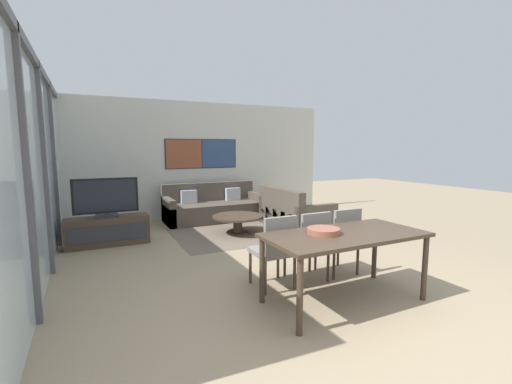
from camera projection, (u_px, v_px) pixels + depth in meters
name	position (u px, v px, depth m)	size (l,w,h in m)	color
ground_plane	(377.00, 325.00, 3.30)	(24.00, 24.00, 0.00)	#9E896B
wall_back	(197.00, 160.00, 8.42)	(6.93, 0.09, 2.80)	silver
window_wall_left	(42.00, 160.00, 4.45)	(0.07, 5.96, 2.80)	silver
area_rug	(238.00, 233.00, 6.81)	(2.47, 1.99, 0.01)	#706051
tv_console	(108.00, 231.00, 5.98)	(1.37, 0.42, 0.50)	#423326
television	(106.00, 198.00, 5.90)	(1.06, 0.20, 0.68)	#2D2D33
sofa_main	(213.00, 208.00, 8.08)	(2.28, 0.93, 0.86)	#51473D
sofa_side	(292.00, 215.00, 7.27)	(0.93, 1.65, 0.86)	#51473D
coffee_table	(238.00, 220.00, 6.78)	(1.00, 1.00, 0.36)	#423326
dining_table	(345.00, 240.00, 3.72)	(1.77, 0.86, 0.77)	#423326
dining_chair_left	(275.00, 247.00, 4.09)	(0.46, 0.46, 0.91)	gray
dining_chair_centre	(310.00, 242.00, 4.32)	(0.46, 0.46, 0.91)	gray
dining_chair_right	(341.00, 237.00, 4.57)	(0.46, 0.46, 0.91)	gray
fruit_bowl	(323.00, 230.00, 3.69)	(0.36, 0.36, 0.06)	#995642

